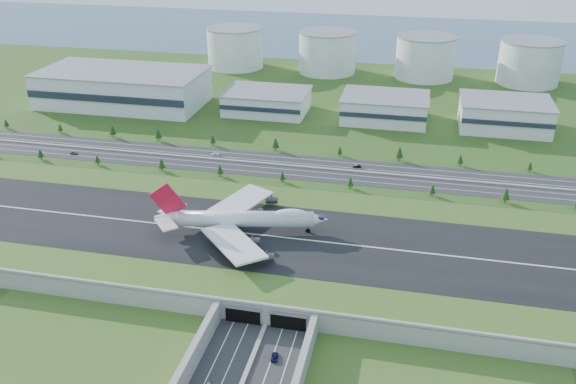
% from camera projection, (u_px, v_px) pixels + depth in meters
% --- Properties ---
extents(ground, '(1200.00, 1200.00, 0.00)m').
position_uv_depth(ground, '(294.00, 255.00, 267.19)').
color(ground, '#2A4816').
rests_on(ground, ground).
extents(airfield_deck, '(520.00, 100.00, 9.20)m').
position_uv_depth(airfield_deck, '(294.00, 247.00, 265.31)').
color(airfield_deck, gray).
rests_on(airfield_deck, ground).
extents(north_expressway, '(560.00, 36.00, 0.12)m').
position_uv_depth(north_expressway, '(328.00, 170.00, 350.64)').
color(north_expressway, '#28282B').
rests_on(north_expressway, ground).
extents(tree_row, '(503.75, 48.74, 8.50)m').
position_uv_depth(tree_row, '(363.00, 165.00, 345.46)').
color(tree_row, '#3D2819').
rests_on(tree_row, ground).
extents(hangar_west, '(120.00, 60.00, 25.00)m').
position_uv_depth(hangar_west, '(123.00, 88.00, 457.10)').
color(hangar_west, silver).
rests_on(hangar_west, ground).
extents(hangar_mid_a, '(58.00, 42.00, 15.00)m').
position_uv_depth(hangar_mid_a, '(267.00, 102.00, 442.45)').
color(hangar_mid_a, silver).
rests_on(hangar_mid_a, ground).
extents(hangar_mid_b, '(58.00, 42.00, 17.00)m').
position_uv_depth(hangar_mid_b, '(385.00, 108.00, 425.61)').
color(hangar_mid_b, silver).
rests_on(hangar_mid_b, ground).
extents(hangar_mid_c, '(58.00, 42.00, 19.00)m').
position_uv_depth(hangar_mid_c, '(504.00, 115.00, 409.74)').
color(hangar_mid_c, silver).
rests_on(hangar_mid_c, ground).
extents(fuel_tank_a, '(50.00, 50.00, 35.00)m').
position_uv_depth(fuel_tank_a, '(235.00, 48.00, 555.10)').
color(fuel_tank_a, silver).
rests_on(fuel_tank_a, ground).
extents(fuel_tank_b, '(50.00, 50.00, 35.00)m').
position_uv_depth(fuel_tank_b, '(327.00, 52.00, 538.70)').
color(fuel_tank_b, silver).
rests_on(fuel_tank_b, ground).
extents(fuel_tank_c, '(50.00, 50.00, 35.00)m').
position_uv_depth(fuel_tank_c, '(425.00, 57.00, 522.30)').
color(fuel_tank_c, silver).
rests_on(fuel_tank_c, ground).
extents(fuel_tank_d, '(50.00, 50.00, 35.00)m').
position_uv_depth(fuel_tank_d, '(529.00, 63.00, 505.90)').
color(fuel_tank_d, silver).
rests_on(fuel_tank_d, ground).
extents(bay_water, '(1200.00, 260.00, 0.06)m').
position_uv_depth(bay_water, '(381.00, 36.00, 688.96)').
color(bay_water, '#3D5775').
rests_on(bay_water, ground).
extents(boeing_747, '(76.85, 71.93, 24.02)m').
position_uv_depth(boeing_747, '(241.00, 219.00, 266.11)').
color(boeing_747, silver).
rests_on(boeing_747, airfield_deck).
extents(car_2, '(2.82, 5.20, 1.39)m').
position_uv_depth(car_2, '(275.00, 357.00, 206.76)').
color(car_2, '#0E0D43').
rests_on(car_2, ground).
extents(car_4, '(4.92, 3.28, 1.56)m').
position_uv_depth(car_4, '(74.00, 153.00, 371.18)').
color(car_4, '#5A595E').
rests_on(car_4, ground).
extents(car_5, '(5.14, 2.81, 1.61)m').
position_uv_depth(car_5, '(357.00, 166.00, 352.88)').
color(car_5, black).
rests_on(car_5, ground).
extents(car_7, '(5.63, 2.70, 1.58)m').
position_uv_depth(car_7, '(216.00, 154.00, 369.71)').
color(car_7, white).
rests_on(car_7, ground).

